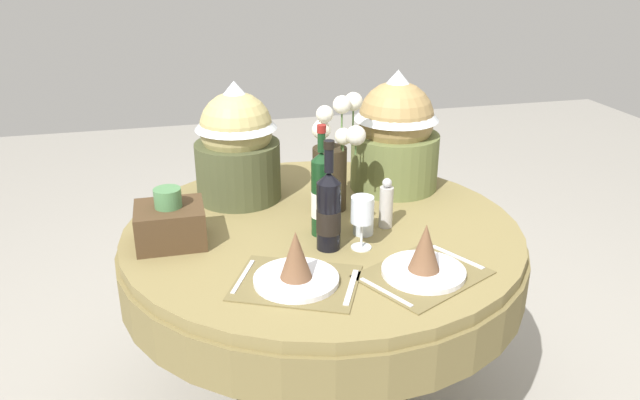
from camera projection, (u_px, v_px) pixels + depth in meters
name	position (u px, v px, depth m)	size (l,w,h in m)	color
ground	(322.00, 400.00, 2.38)	(8.00, 8.00, 0.00)	#9E998E
dining_table	(322.00, 258.00, 2.15)	(1.35, 1.35, 0.73)	olive
place_setting_left	(296.00, 268.00, 1.73)	(0.42, 0.38, 0.16)	brown
place_setting_right	(424.00, 261.00, 1.77)	(0.42, 0.39, 0.16)	brown
flower_vase	(333.00, 160.00, 2.16)	(0.18, 0.19, 0.41)	#332819
wine_bottle_left	(321.00, 194.00, 1.99)	(0.07, 0.07, 0.37)	#143819
wine_bottle_centre	(329.00, 210.00, 1.90)	(0.08, 0.08, 0.35)	black
wine_glass_right	(362.00, 211.00, 1.90)	(0.07, 0.07, 0.17)	silver
tumbler_mid	(364.00, 217.00, 2.02)	(0.07, 0.07, 0.12)	silver
pepper_mill	(386.00, 205.00, 2.07)	(0.05, 0.05, 0.17)	#B7B2AD
gift_tub_back_left	(237.00, 138.00, 2.24)	(0.31, 0.31, 0.44)	#474C2D
gift_tub_back_right	(396.00, 128.00, 2.35)	(0.33, 0.33, 0.45)	olive
woven_basket_side_left	(170.00, 223.00, 1.96)	(0.21, 0.19, 0.18)	#47331E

